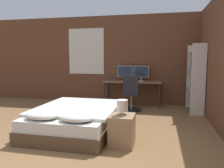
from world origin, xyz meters
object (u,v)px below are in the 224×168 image
(monitor_right, at_px, (141,72))
(keyboard, at_px, (131,82))
(desk, at_px, (132,84))
(bookshelf, at_px, (196,75))
(computer_mouse, at_px, (141,81))
(monitor_left, at_px, (125,72))
(bedside_lamp, at_px, (122,106))
(office_chair, at_px, (131,97))
(nightstand, at_px, (122,130))
(bed, at_px, (76,119))

(monitor_right, distance_m, keyboard, 0.50)
(desk, xyz_separation_m, bookshelf, (1.70, -0.50, 0.34))
(monitor_right, distance_m, bookshelf, 1.60)
(computer_mouse, bearing_deg, keyboard, 180.00)
(computer_mouse, bearing_deg, bookshelf, -12.91)
(monitor_left, relative_size, keyboard, 1.30)
(bedside_lamp, relative_size, office_chair, 0.26)
(desk, bearing_deg, bedside_lamp, -85.59)
(monitor_left, height_order, keyboard, monitor_left)
(bookshelf, bearing_deg, monitor_left, 160.74)
(bedside_lamp, distance_m, keyboard, 2.87)
(keyboard, relative_size, office_chair, 0.37)
(nightstand, xyz_separation_m, office_chair, (-0.17, 2.32, 0.13))
(bedside_lamp, height_order, desk, bedside_lamp)
(office_chair, bearing_deg, monitor_right, 78.41)
(monitor_left, distance_m, keyboard, 0.50)
(bed, height_order, nightstand, bed)
(desk, bearing_deg, keyboard, -90.00)
(monitor_right, xyz_separation_m, keyboard, (-0.25, -0.35, -0.25))
(monitor_right, height_order, computer_mouse, monitor_right)
(keyboard, bearing_deg, monitor_right, 54.78)
(nightstand, distance_m, desk, 3.06)
(bed, height_order, monitor_left, monitor_left)
(computer_mouse, height_order, bookshelf, bookshelf)
(bed, relative_size, monitor_left, 4.37)
(nightstand, height_order, desk, desk)
(nightstand, relative_size, desk, 0.29)
(nightstand, relative_size, monitor_left, 1.09)
(bed, height_order, keyboard, keyboard)
(desk, distance_m, computer_mouse, 0.33)
(bedside_lamp, height_order, computer_mouse, computer_mouse)
(desk, bearing_deg, nightstand, -85.59)
(monitor_left, distance_m, office_chair, 1.11)
(bedside_lamp, height_order, monitor_left, monitor_left)
(bed, distance_m, bookshelf, 3.26)
(nightstand, xyz_separation_m, computer_mouse, (0.03, 2.85, 0.49))
(monitor_right, bearing_deg, desk, -144.43)
(keyboard, xyz_separation_m, computer_mouse, (0.26, -0.00, 0.01))
(bedside_lamp, height_order, bookshelf, bookshelf)
(desk, relative_size, keyboard, 4.85)
(office_chair, bearing_deg, computer_mouse, 69.62)
(monitor_left, xyz_separation_m, computer_mouse, (0.51, -0.35, -0.24))
(nightstand, bearing_deg, desk, 94.41)
(bed, relative_size, monitor_right, 4.37)
(bed, bearing_deg, office_chair, 65.62)
(monitor_left, relative_size, computer_mouse, 6.50)
(bedside_lamp, bearing_deg, desk, 94.41)
(bedside_lamp, bearing_deg, monitor_left, 98.54)
(nightstand, xyz_separation_m, monitor_right, (0.01, 3.21, 0.73))
(bedside_lamp, bearing_deg, nightstand, 0.00)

